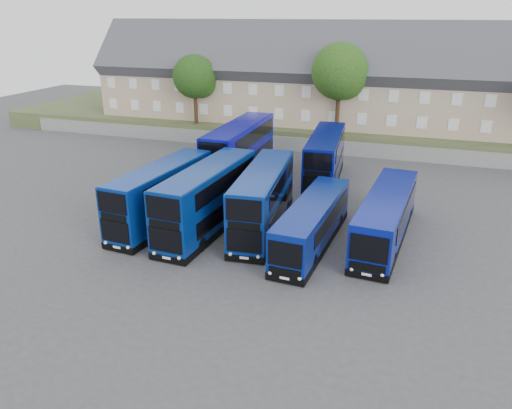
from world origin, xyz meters
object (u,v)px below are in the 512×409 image
at_px(dd_front_left, 162,196).
at_px(dd_front_mid, 207,200).
at_px(coach_east_a, 312,225).
at_px(tree_mid, 341,74).
at_px(tree_west, 196,78).

xyz_separation_m(dd_front_left, dd_front_mid, (3.45, 0.01, 0.12)).
relative_size(dd_front_left, coach_east_a, 0.97).
relative_size(dd_front_left, dd_front_mid, 0.95).
xyz_separation_m(dd_front_mid, tree_mid, (4.80, 23.49, 5.93)).
bearing_deg(tree_west, dd_front_mid, -64.03).
height_order(tree_west, tree_mid, tree_mid).
bearing_deg(tree_mid, dd_front_left, -109.35).
distance_m(dd_front_mid, tree_mid, 24.70).
relative_size(coach_east_a, tree_mid, 1.18).
xyz_separation_m(dd_front_mid, tree_west, (-11.20, 22.99, 4.91)).
bearing_deg(dd_front_mid, coach_east_a, 1.57).
xyz_separation_m(dd_front_mid, coach_east_a, (7.25, -0.25, -0.71)).
distance_m(dd_front_left, tree_mid, 25.64).
height_order(dd_front_mid, coach_east_a, dd_front_mid).
distance_m(dd_front_mid, coach_east_a, 7.29).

